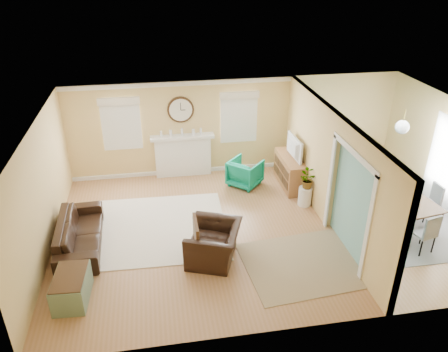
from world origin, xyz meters
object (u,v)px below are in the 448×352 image
(dining_table, at_px, (396,207))
(green_chair, at_px, (245,173))
(eames_chair, at_px, (214,243))
(sofa, at_px, (80,233))
(credenza, at_px, (290,171))

(dining_table, bearing_deg, green_chair, 44.55)
(eames_chair, distance_m, dining_table, 4.36)
(sofa, bearing_deg, credenza, -72.13)
(sofa, height_order, green_chair, green_chair)
(green_chair, bearing_deg, credenza, -147.62)
(sofa, distance_m, green_chair, 4.47)
(sofa, bearing_deg, eames_chair, -110.43)
(sofa, relative_size, credenza, 1.51)
(green_chair, distance_m, credenza, 1.17)
(green_chair, xyz_separation_m, dining_table, (3.04, -2.25, -0.01))
(green_chair, bearing_deg, sofa, 70.25)
(sofa, relative_size, dining_table, 1.11)
(eames_chair, xyz_separation_m, green_chair, (1.26, 2.96, -0.01))
(credenza, bearing_deg, dining_table, -47.22)
(eames_chair, bearing_deg, green_chair, 177.27)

